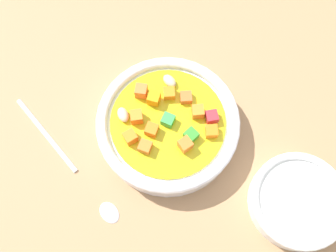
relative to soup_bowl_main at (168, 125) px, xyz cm
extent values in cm
cube|color=#9E754F|center=(0.02, 0.00, -3.58)|extent=(140.00, 140.00, 2.00)
cylinder|color=white|center=(0.02, 0.00, -0.82)|extent=(19.94, 19.94, 3.52)
torus|color=white|center=(0.02, 0.00, 1.40)|extent=(20.30, 20.30, 1.55)
cylinder|color=gold|center=(0.02, 0.00, 1.13)|extent=(16.36, 16.36, 0.40)
cube|color=orange|center=(-0.60, -5.68, 2.17)|extent=(1.66, 1.66, 1.68)
cube|color=orange|center=(-0.47, -2.64, 2.06)|extent=(2.27, 2.27, 1.45)
cube|color=green|center=(0.01, 0.17, 2.02)|extent=(2.25, 2.25, 1.36)
cube|color=orange|center=(1.24, 4.15, 2.15)|extent=(2.18, 2.18, 1.63)
cube|color=#D76028|center=(-1.53, 4.03, 1.90)|extent=(2.21, 2.21, 1.14)
cube|color=orange|center=(-3.35, 2.33, 1.99)|extent=(2.20, 2.20, 1.31)
cube|color=orange|center=(-5.64, -0.90, 2.27)|extent=(2.29, 2.29, 1.88)
cube|color=orange|center=(4.32, -0.40, 2.26)|extent=(1.69, 1.69, 1.85)
ellipsoid|color=beige|center=(-4.00, -4.86, 2.00)|extent=(2.49, 1.83, 1.34)
cube|color=orange|center=(1.63, -4.67, 2.06)|extent=(2.27, 2.27, 1.46)
cube|color=#319129|center=(3.59, 1.46, 2.03)|extent=(1.90, 1.90, 1.39)
cube|color=orange|center=(-3.69, 0.02, 2.26)|extent=(2.29, 2.29, 1.85)
cube|color=orange|center=(-2.64, -3.46, 2.23)|extent=(2.15, 2.15, 1.80)
ellipsoid|color=beige|center=(-4.97, 3.44, 1.91)|extent=(2.44, 1.75, 1.15)
cube|color=orange|center=(4.60, 4.15, 1.99)|extent=(2.21, 2.21, 1.32)
cube|color=red|center=(2.89, 5.39, 2.03)|extent=(2.10, 2.10, 1.38)
cylinder|color=silver|center=(-9.18, -15.71, -2.22)|extent=(14.79, 3.01, 0.74)
ellipsoid|color=silver|center=(5.83, -13.37, -2.18)|extent=(3.65, 2.83, 0.80)
cylinder|color=white|center=(18.56, 9.18, -1.33)|extent=(13.06, 13.06, 2.52)
torus|color=white|center=(18.56, 9.18, 0.19)|extent=(13.19, 13.19, 1.05)
camera|label=1|loc=(15.26, -9.70, 50.09)|focal=39.65mm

